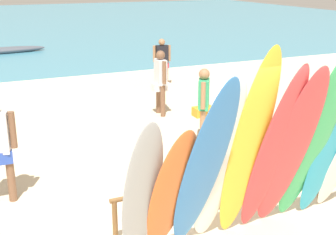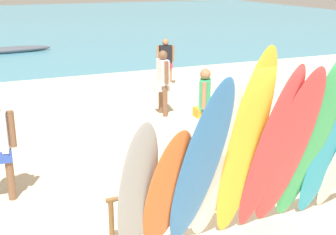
% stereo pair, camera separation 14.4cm
% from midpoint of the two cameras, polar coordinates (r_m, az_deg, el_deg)
% --- Properties ---
extents(ground, '(60.00, 60.00, 0.00)m').
position_cam_midpoint_polar(ground, '(19.75, -14.34, 6.78)').
color(ground, beige).
extents(ocean_water, '(60.00, 40.00, 0.02)m').
position_cam_midpoint_polar(ocean_water, '(36.26, -19.10, 11.06)').
color(ocean_water, teal).
rests_on(ocean_water, ground).
extents(surfboard_rack, '(3.57, 0.07, 0.72)m').
position_cam_midpoint_polar(surfboard_rack, '(6.74, 6.98, -8.26)').
color(surfboard_rack, brown).
rests_on(surfboard_rack, ground).
extents(surfboard_grey_0, '(0.51, 0.73, 2.00)m').
position_cam_midpoint_polar(surfboard_grey_0, '(5.53, -4.03, -9.38)').
color(surfboard_grey_0, '#999EA3').
rests_on(surfboard_grey_0, ground).
extents(surfboard_orange_1, '(0.63, 0.90, 1.88)m').
position_cam_midpoint_polar(surfboard_orange_1, '(5.66, -0.38, -9.32)').
color(surfboard_orange_1, orange).
rests_on(surfboard_orange_1, ground).
extents(surfboard_blue_2, '(0.66, 1.15, 2.50)m').
position_cam_midpoint_polar(surfboard_blue_2, '(5.54, 3.66, -6.46)').
color(surfboard_blue_2, '#337AD1').
rests_on(surfboard_blue_2, ground).
extents(surfboard_white_3, '(0.56, 0.90, 2.54)m').
position_cam_midpoint_polar(surfboard_white_3, '(5.74, 5.47, -5.38)').
color(surfboard_white_3, white).
rests_on(surfboard_white_3, ground).
extents(surfboard_yellow_4, '(0.52, 0.95, 2.77)m').
position_cam_midpoint_polar(surfboard_yellow_4, '(5.83, 9.14, -3.94)').
color(surfboard_yellow_4, yellow).
rests_on(surfboard_yellow_4, ground).
extents(surfboard_red_5, '(0.57, 1.03, 2.54)m').
position_cam_midpoint_polar(surfboard_red_5, '(6.06, 12.08, -4.41)').
color(surfboard_red_5, '#D13D42').
rests_on(surfboard_red_5, ground).
extents(surfboard_red_6, '(0.62, 1.08, 2.51)m').
position_cam_midpoint_polar(surfboard_red_6, '(6.23, 14.23, -4.15)').
color(surfboard_red_6, '#D13D42').
rests_on(surfboard_red_6, ground).
extents(surfboard_green_7, '(0.56, 1.10, 2.69)m').
position_cam_midpoint_polar(surfboard_green_7, '(6.43, 16.93, -2.84)').
color(surfboard_green_7, '#38B266').
rests_on(surfboard_green_7, ground).
extents(surfboard_teal_8, '(0.65, 0.87, 2.36)m').
position_cam_midpoint_polar(surfboard_teal_8, '(6.80, 18.99, -3.39)').
color(surfboard_teal_8, '#289EC6').
rests_on(surfboard_teal_8, ground).
extents(beachgoer_strolling, '(0.43, 0.63, 1.66)m').
position_cam_midpoint_polar(beachgoer_strolling, '(11.62, -1.29, 4.89)').
color(beachgoer_strolling, brown).
rests_on(beachgoer_strolling, ground).
extents(beachgoer_by_water, '(0.43, 0.55, 1.64)m').
position_cam_midpoint_polar(beachgoer_by_water, '(9.55, 4.01, 1.98)').
color(beachgoer_by_water, '#9E704C').
rests_on(beachgoer_by_water, ground).
extents(beachgoer_near_rack, '(0.57, 0.25, 1.52)m').
position_cam_midpoint_polar(beachgoer_near_rack, '(14.70, -1.05, 7.26)').
color(beachgoer_near_rack, '#9E704C').
rests_on(beachgoer_near_rack, ground).
extents(beach_chair_red, '(0.55, 0.73, 0.82)m').
position_cam_midpoint_polar(beach_chair_red, '(9.93, 15.02, -1.09)').
color(beach_chair_red, '#B7B7BC').
rests_on(beach_chair_red, ground).
extents(beach_chair_striped, '(0.72, 0.79, 0.83)m').
position_cam_midpoint_polar(beach_chair_striped, '(11.36, 16.55, 1.13)').
color(beach_chair_striped, '#B7B7BC').
rests_on(beach_chair_striped, ground).
extents(distant_boat, '(3.90, 1.03, 0.31)m').
position_cam_midpoint_polar(distant_boat, '(22.27, -20.07, 7.80)').
color(distant_boat, '#4C515B').
rests_on(distant_boat, ground).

